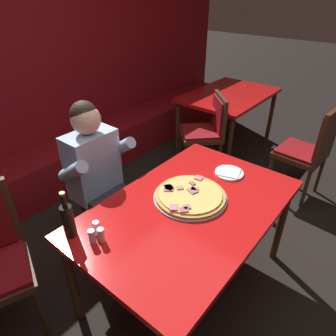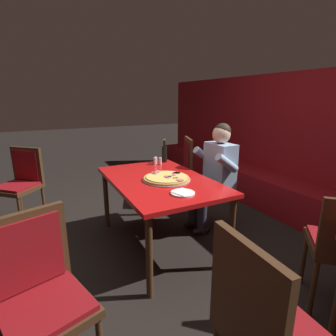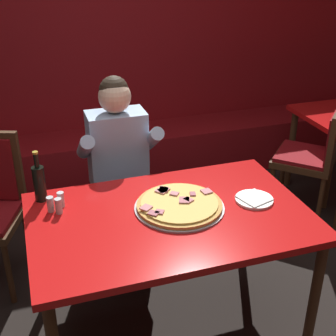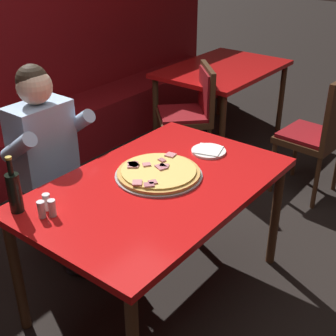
# 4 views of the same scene
# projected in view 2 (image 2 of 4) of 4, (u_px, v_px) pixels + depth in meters

# --- Properties ---
(ground_plane) EXTENTS (24.00, 24.00, 0.00)m
(ground_plane) POSITION_uv_depth(u_px,v_px,m) (160.00, 244.00, 2.87)
(ground_plane) COLOR black
(booth_wall_panel) EXTENTS (6.80, 0.16, 1.90)m
(booth_wall_panel) POSITION_uv_depth(u_px,v_px,m) (304.00, 143.00, 3.58)
(booth_wall_panel) COLOR maroon
(booth_wall_panel) RESTS_ON ground_plane
(booth_bench) EXTENTS (6.46, 0.48, 0.46)m
(booth_bench) POSITION_uv_depth(u_px,v_px,m) (281.00, 196.00, 3.63)
(booth_bench) COLOR maroon
(booth_bench) RESTS_ON ground_plane
(main_dining_table) EXTENTS (1.46, 0.93, 0.75)m
(main_dining_table) POSITION_uv_depth(u_px,v_px,m) (160.00, 185.00, 2.70)
(main_dining_table) COLOR #422816
(main_dining_table) RESTS_ON ground_plane
(pizza) EXTENTS (0.48, 0.48, 0.05)m
(pizza) POSITION_uv_depth(u_px,v_px,m) (167.00, 178.00, 2.63)
(pizza) COLOR #9E9EA3
(pizza) RESTS_ON main_dining_table
(plate_white_paper) EXTENTS (0.21, 0.21, 0.02)m
(plate_white_paper) POSITION_uv_depth(u_px,v_px,m) (183.00, 193.00, 2.25)
(plate_white_paper) COLOR white
(plate_white_paper) RESTS_ON main_dining_table
(beer_bottle) EXTENTS (0.07, 0.07, 0.29)m
(beer_bottle) POSITION_uv_depth(u_px,v_px,m) (164.00, 154.00, 3.35)
(beer_bottle) COLOR black
(beer_bottle) RESTS_ON main_dining_table
(shaker_black_pepper) EXTENTS (0.04, 0.04, 0.09)m
(shaker_black_pepper) POSITION_uv_depth(u_px,v_px,m) (156.00, 161.00, 3.27)
(shaker_black_pepper) COLOR silver
(shaker_black_pepper) RESTS_ON main_dining_table
(shaker_oregano) EXTENTS (0.04, 0.04, 0.09)m
(shaker_oregano) POSITION_uv_depth(u_px,v_px,m) (160.00, 161.00, 3.23)
(shaker_oregano) COLOR silver
(shaker_oregano) RESTS_ON main_dining_table
(shaker_red_pepper_flakes) EXTENTS (0.04, 0.04, 0.09)m
(shaker_red_pepper_flakes) POSITION_uv_depth(u_px,v_px,m) (155.00, 162.00, 3.22)
(shaker_red_pepper_flakes) COLOR silver
(shaker_red_pepper_flakes) RESTS_ON main_dining_table
(diner_seated_blue_shirt) EXTENTS (0.53, 0.53, 1.27)m
(diner_seated_blue_shirt) POSITION_uv_depth(u_px,v_px,m) (214.00, 172.00, 3.10)
(diner_seated_blue_shirt) COLOR black
(diner_seated_blue_shirt) RESTS_ON ground_plane
(dining_chair_side_aisle) EXTENTS (0.62, 0.62, 0.96)m
(dining_chair_side_aisle) POSITION_uv_depth(u_px,v_px,m) (21.00, 180.00, 3.26)
(dining_chair_side_aisle) COLOR #422816
(dining_chair_side_aisle) RESTS_ON ground_plane
(dining_chair_by_booth) EXTENTS (0.47, 0.47, 1.01)m
(dining_chair_by_booth) POSITION_uv_depth(u_px,v_px,m) (263.00, 324.00, 1.17)
(dining_chair_by_booth) COLOR #422816
(dining_chair_by_booth) RESTS_ON ground_plane
(dining_chair_near_left) EXTENTS (0.55, 0.55, 0.97)m
(dining_chair_near_left) POSITION_uv_depth(u_px,v_px,m) (38.00, 290.00, 1.39)
(dining_chair_near_left) COLOR #422816
(dining_chair_near_left) RESTS_ON ground_plane
(dining_chair_far_left) EXTENTS (0.56, 0.56, 0.99)m
(dining_chair_far_left) POSITION_uv_depth(u_px,v_px,m) (180.00, 166.00, 3.90)
(dining_chair_far_left) COLOR #422816
(dining_chair_far_left) RESTS_ON ground_plane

